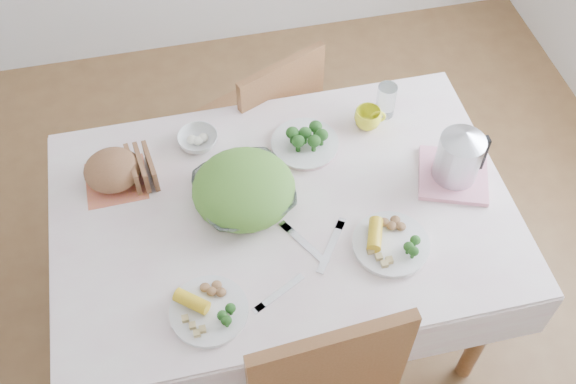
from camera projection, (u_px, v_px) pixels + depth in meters
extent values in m
plane|color=brown|center=(284.00, 315.00, 2.81)|extent=(3.60, 3.60, 0.00)
cube|color=brown|center=(284.00, 269.00, 2.51)|extent=(1.40, 0.90, 0.75)
cube|color=white|center=(283.00, 210.00, 2.21)|extent=(1.50, 1.00, 0.01)
cube|color=brown|center=(257.00, 116.00, 2.87)|extent=(0.53, 0.53, 0.89)
imported|color=white|center=(244.00, 194.00, 2.19)|extent=(0.37, 0.37, 0.08)
cylinder|color=white|center=(209.00, 311.00, 1.97)|extent=(0.32, 0.32, 0.02)
cylinder|color=white|center=(391.00, 244.00, 2.11)|extent=(0.34, 0.34, 0.02)
cylinder|color=beige|center=(305.00, 144.00, 2.36)|extent=(0.26, 0.26, 0.02)
cube|color=#E0714E|center=(116.00, 181.00, 2.27)|extent=(0.21, 0.21, 0.00)
ellipsoid|color=brown|center=(113.00, 171.00, 2.23)|extent=(0.24, 0.24, 0.11)
imported|color=white|center=(198.00, 140.00, 2.36)|extent=(0.17, 0.17, 0.04)
imported|color=yellow|center=(368.00, 118.00, 2.40)|extent=(0.12, 0.12, 0.08)
cylinder|color=white|center=(386.00, 101.00, 2.42)|extent=(0.09, 0.09, 0.13)
cube|color=pink|center=(453.00, 175.00, 2.28)|extent=(0.29, 0.29, 0.02)
cylinder|color=#B2B5BA|center=(460.00, 154.00, 2.19)|extent=(0.16, 0.16, 0.21)
cube|color=silver|center=(305.00, 244.00, 2.12)|extent=(0.12, 0.19, 0.00)
cube|color=silver|center=(331.00, 247.00, 2.11)|extent=(0.14, 0.18, 0.00)
cube|color=silver|center=(280.00, 293.00, 2.02)|extent=(0.17, 0.10, 0.00)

